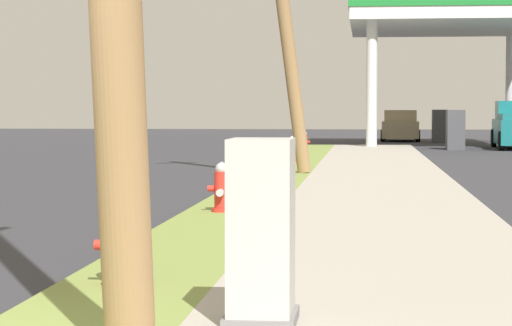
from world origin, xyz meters
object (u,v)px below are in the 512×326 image
Objects in this scene: fire_hydrant_third at (266,165)px; fire_hydrant_fifth at (304,143)px; fire_hydrant_second at (222,190)px; fire_hydrant_fourth at (292,151)px; utility_cabinet at (261,237)px; car_tan_by_near_pump at (400,127)px; fire_hydrant_nearest at (118,248)px.

fire_hydrant_third is 1.00× the size of fire_hydrant_fifth.
fire_hydrant_fifth is (-0.05, 15.24, 0.00)m from fire_hydrant_third.
fire_hydrant_second and fire_hydrant_third have the same top height.
fire_hydrant_fifth is at bearing 90.13° from fire_hydrant_second.
utility_cabinet is at bearing -86.61° from fire_hydrant_fourth.
fire_hydrant_second is 1.00× the size of fire_hydrant_fifth.
fire_hydrant_fourth is 1.00× the size of fire_hydrant_fifth.
fire_hydrant_fourth is 0.56× the size of utility_cabinet.
fire_hydrant_third is (-0.01, 7.12, 0.00)m from fire_hydrant_second.
car_tan_by_near_pump is at bearing 81.03° from fire_hydrant_fourth.
fire_hydrant_nearest is 0.16× the size of car_tan_by_near_pump.
fire_hydrant_fourth is 23.22m from utility_cabinet.
utility_cabinet is at bearing -87.29° from fire_hydrant_fifth.
utility_cabinet is 0.29× the size of car_tan_by_near_pump.
car_tan_by_near_pump reaches higher than utility_cabinet.
fire_hydrant_second is 0.56× the size of utility_cabinet.
fire_hydrant_third is 7.87m from fire_hydrant_fourth.
fire_hydrant_nearest and fire_hydrant_second have the same top height.
fire_hydrant_nearest is 2.10m from utility_cabinet.
utility_cabinet is (1.40, -15.31, 0.29)m from fire_hydrant_third.
car_tan_by_near_pump is (3.89, 39.49, 0.28)m from fire_hydrant_second.
fire_hydrant_third is 15.24m from fire_hydrant_fifth.
utility_cabinet reaches higher than fire_hydrant_fourth.
car_tan_by_near_pump reaches higher than fire_hydrant_second.
fire_hydrant_fourth is 0.16× the size of car_tan_by_near_pump.
fire_hydrant_third is at bearing -89.82° from fire_hydrant_fifth.
fire_hydrant_nearest is at bearing -94.83° from car_tan_by_near_pump.
fire_hydrant_second is at bearing 89.90° from fire_hydrant_nearest.
fire_hydrant_second is 22.36m from fire_hydrant_fifth.
fire_hydrant_nearest is 0.56× the size of utility_cabinet.
fire_hydrant_nearest and fire_hydrant_fifth have the same top height.
fire_hydrant_second is at bearing -89.87° from fire_hydrant_fifth.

